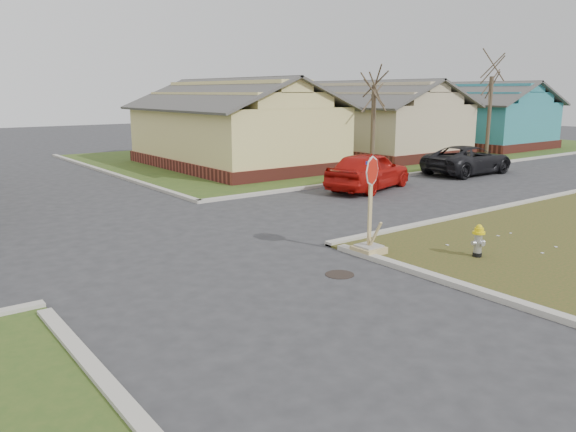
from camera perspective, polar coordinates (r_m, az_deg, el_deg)
ground at (r=11.58m, az=-4.58°, el=-7.42°), size 120.00×120.00×0.00m
verge_far_right at (r=39.10m, az=8.60°, el=6.64°), size 37.00×19.00×0.05m
curbs at (r=15.85m, az=-14.36°, el=-2.28°), size 80.00×40.00×0.12m
manhole at (r=12.47m, az=5.27°, el=-5.93°), size 0.64×0.64×0.01m
side_house_yellow at (r=30.23m, az=-5.52°, el=9.15°), size 7.60×11.60×4.70m
side_house_tan at (r=36.47m, az=8.18°, el=9.65°), size 7.60×11.60×4.70m
side_house_teal at (r=44.11m, az=17.53°, el=9.68°), size 7.60×11.60×4.70m
tree_mid_right at (r=27.79m, az=8.62°, el=8.69°), size 0.22×0.22×4.20m
tree_far_right at (r=35.76m, az=19.74°, el=9.39°), size 0.22×0.22×4.76m
fire_hydrant at (r=14.22m, az=18.77°, el=-2.22°), size 0.30×0.30×0.80m
stop_sign at (r=13.88m, az=8.27°, el=-1.67°), size 0.68×0.67×2.41m
red_sedan at (r=23.20m, az=8.19°, el=4.59°), size 4.98×3.14×1.58m
dark_pickup at (r=28.80m, az=17.83°, el=5.45°), size 5.00×2.34×1.38m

